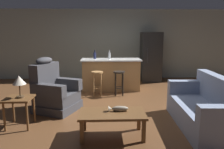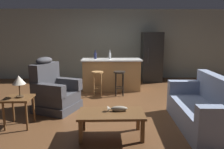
# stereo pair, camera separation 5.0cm
# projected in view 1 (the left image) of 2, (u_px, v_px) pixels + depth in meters

# --- Properties ---
(ground_plane) EXTENTS (12.00, 12.00, 0.00)m
(ground_plane) POSITION_uv_depth(u_px,v_px,m) (113.00, 103.00, 5.46)
(ground_plane) COLOR brown
(back_wall) EXTENTS (12.00, 0.05, 2.60)m
(back_wall) POSITION_uv_depth(u_px,v_px,m) (109.00, 44.00, 8.28)
(back_wall) COLOR #939E93
(back_wall) RESTS_ON ground_plane
(coffee_table) EXTENTS (1.10, 0.60, 0.42)m
(coffee_table) POSITION_uv_depth(u_px,v_px,m) (112.00, 116.00, 3.65)
(coffee_table) COLOR brown
(coffee_table) RESTS_ON ground_plane
(fish_figurine) EXTENTS (0.34, 0.10, 0.10)m
(fish_figurine) POSITION_uv_depth(u_px,v_px,m) (118.00, 109.00, 3.70)
(fish_figurine) COLOR #4C3823
(fish_figurine) RESTS_ON coffee_table
(couch) EXTENTS (0.93, 1.94, 0.94)m
(couch) POSITION_uv_depth(u_px,v_px,m) (206.00, 110.00, 4.01)
(couch) COLOR #8493B2
(couch) RESTS_ON ground_plane
(recliner_near_lamp) EXTENTS (1.11, 1.11, 1.20)m
(recliner_near_lamp) POSITION_uv_depth(u_px,v_px,m) (54.00, 92.00, 4.91)
(recliner_near_lamp) COLOR #3D3D42
(recliner_near_lamp) RESTS_ON ground_plane
(end_table) EXTENTS (0.48, 0.48, 0.56)m
(end_table) POSITION_uv_depth(u_px,v_px,m) (19.00, 103.00, 4.02)
(end_table) COLOR brown
(end_table) RESTS_ON ground_plane
(table_lamp) EXTENTS (0.24, 0.24, 0.41)m
(table_lamp) POSITION_uv_depth(u_px,v_px,m) (19.00, 81.00, 3.95)
(table_lamp) COLOR #4C3823
(table_lamp) RESTS_ON end_table
(kitchen_island) EXTENTS (1.80, 0.70, 0.95)m
(kitchen_island) POSITION_uv_depth(u_px,v_px,m) (111.00, 74.00, 6.69)
(kitchen_island) COLOR #AD7F4C
(kitchen_island) RESTS_ON ground_plane
(bar_stool_left) EXTENTS (0.32, 0.32, 0.68)m
(bar_stool_left) POSITION_uv_depth(u_px,v_px,m) (97.00, 79.00, 6.06)
(bar_stool_left) COLOR #A87A47
(bar_stool_left) RESTS_ON ground_plane
(bar_stool_right) EXTENTS (0.32, 0.32, 0.68)m
(bar_stool_right) POSITION_uv_depth(u_px,v_px,m) (119.00, 79.00, 6.08)
(bar_stool_right) COLOR black
(bar_stool_right) RESTS_ON ground_plane
(refrigerator) EXTENTS (0.70, 0.69, 1.76)m
(refrigerator) POSITION_uv_depth(u_px,v_px,m) (151.00, 57.00, 7.85)
(refrigerator) COLOR black
(refrigerator) RESTS_ON ground_plane
(bottle_tall_green) EXTENTS (0.07, 0.07, 0.28)m
(bottle_tall_green) POSITION_uv_depth(u_px,v_px,m) (109.00, 56.00, 6.60)
(bottle_tall_green) COLOR silver
(bottle_tall_green) RESTS_ON kitchen_island
(bottle_short_amber) EXTENTS (0.08, 0.08, 0.27)m
(bottle_short_amber) POSITION_uv_depth(u_px,v_px,m) (95.00, 55.00, 6.67)
(bottle_short_amber) COLOR #23284C
(bottle_short_amber) RESTS_ON kitchen_island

